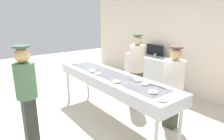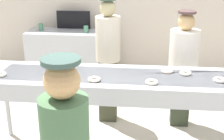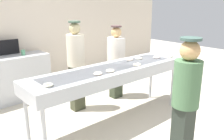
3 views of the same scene
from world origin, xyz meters
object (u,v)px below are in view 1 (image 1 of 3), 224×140
Objects in this scene: sugar_donut_3 at (138,80)px; sugar_donut_5 at (116,82)px; sugar_donut_4 at (92,71)px; sugar_donut_7 at (162,100)px; paper_cup_1 at (137,51)px; sugar_donut_1 at (98,74)px; sugar_donut_2 at (75,63)px; sugar_donut_6 at (145,84)px; customer_waiting at (27,93)px; paper_cup_0 at (155,56)px; sugar_donut_0 at (153,92)px; fryer_conveyor at (111,80)px; prep_counter at (148,72)px; worker_baker at (173,82)px; menu_display at (155,50)px.

sugar_donut_3 is 1.00× the size of sugar_donut_5.
sugar_donut_4 is 1.76m from sugar_donut_7.
sugar_donut_1 is at bearing -60.71° from paper_cup_1.
sugar_donut_2 is 1.99m from sugar_donut_6.
paper_cup_0 is at bearing 97.10° from customer_waiting.
fryer_conveyor is at bearing 176.60° from sugar_donut_0.
sugar_donut_7 reaches higher than prep_counter.
sugar_donut_5 and sugar_donut_6 have the same top height.
customer_waiting is at bearing -52.25° from sugar_donut_2.
paper_cup_0 reaches higher than sugar_donut_5.
prep_counter is at bearing 114.02° from fryer_conveyor.
sugar_donut_1 is 1.12× the size of paper_cup_1.
sugar_donut_2 is 1.00× the size of sugar_donut_7.
sugar_donut_1 is 1.31m from customer_waiting.
sugar_donut_5 is at bearing 63.13° from worker_baker.
worker_baker is at bearing 85.25° from sugar_donut_6.
paper_cup_0 is at bearing 108.08° from fryer_conveyor.
sugar_donut_0 is 0.91m from worker_baker.
worker_baker is (0.43, 0.99, -0.10)m from sugar_donut_5.
worker_baker reaches higher than paper_cup_0.
sugar_donut_4 is (-0.99, -0.32, 0.00)m from sugar_donut_3.
sugar_donut_4 is 0.08× the size of prep_counter.
sugar_donut_2 is 2.29m from paper_cup_1.
sugar_donut_5 reaches higher than prep_counter.
customer_waiting is (0.02, -1.31, -0.08)m from sugar_donut_1.
sugar_donut_6 is at bearing -52.50° from menu_display.
sugar_donut_2 is (-1.02, 0.04, 0.00)m from sugar_donut_1.
menu_display is at bearing 117.96° from sugar_donut_5.
sugar_donut_0 is 1.12× the size of paper_cup_0.
sugar_donut_0 and sugar_donut_1 have the same top height.
sugar_donut_1 is 0.08× the size of prep_counter.
sugar_donut_5 is (0.82, -0.03, 0.00)m from sugar_donut_4.
fryer_conveyor is 22.73× the size of sugar_donut_0.
paper_cup_0 is (-0.50, 3.52, 0.08)m from customer_waiting.
sugar_donut_4 is 0.08× the size of worker_baker.
sugar_donut_3 is at bearing 165.85° from sugar_donut_6.
sugar_donut_7 reaches higher than fryer_conveyor.
prep_counter is 13.26× the size of paper_cup_1.
paper_cup_0 reaches higher than sugar_donut_4.
worker_baker is at bearing 65.51° from customer_waiting.
sugar_donut_0 is 0.08× the size of worker_baker.
paper_cup_1 is at bearing 119.29° from sugar_donut_1.
sugar_donut_3 is at bearing -43.92° from paper_cup_1.
fryer_conveyor is 22.73× the size of sugar_donut_5.
worker_baker is 1.02× the size of prep_counter.
sugar_donut_1 reaches higher than fryer_conveyor.
worker_baker is (1.24, 0.97, -0.10)m from sugar_donut_4.
sugar_donut_6 is at bearing 58.50° from customer_waiting.
customer_waiting is 3.70m from prep_counter.
sugar_donut_1 is at bearing -135.33° from fryer_conveyor.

